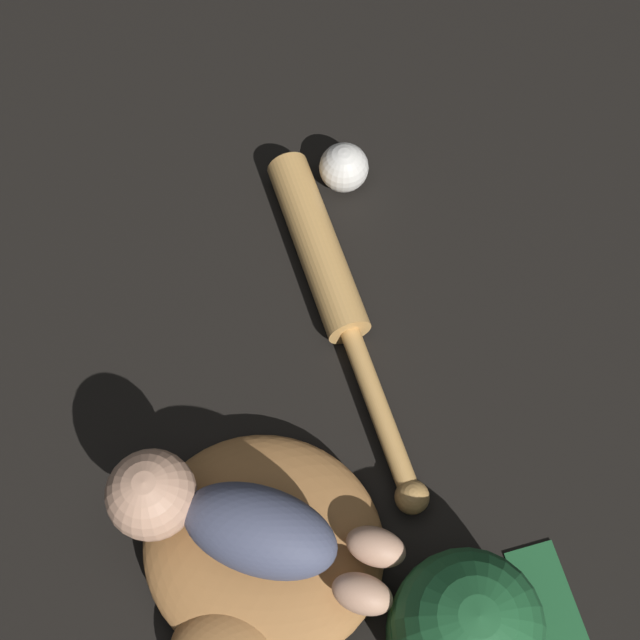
# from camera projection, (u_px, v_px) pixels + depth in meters

# --- Properties ---
(ground_plane) EXTENTS (6.00, 6.00, 0.00)m
(ground_plane) POSITION_uv_depth(u_px,v_px,m) (293.00, 523.00, 1.10)
(ground_plane) COLOR black
(baseball_glove) EXTENTS (0.29, 0.33, 0.07)m
(baseball_glove) POSITION_uv_depth(u_px,v_px,m) (258.00, 563.00, 1.05)
(baseball_glove) COLOR #A8703D
(baseball_glove) RESTS_ON ground
(baby_figure) EXTENTS (0.34, 0.10, 0.10)m
(baby_figure) POSITION_uv_depth(u_px,v_px,m) (229.00, 521.00, 0.99)
(baby_figure) COLOR #4C516B
(baby_figure) RESTS_ON baseball_glove
(baseball_bat) EXTENTS (0.35, 0.46, 0.06)m
(baseball_bat) POSITION_uv_depth(u_px,v_px,m) (330.00, 280.00, 1.22)
(baseball_bat) COLOR tan
(baseball_bat) RESTS_ON ground
(baseball) EXTENTS (0.07, 0.07, 0.07)m
(baseball) POSITION_uv_depth(u_px,v_px,m) (344.00, 167.00, 1.29)
(baseball) COLOR white
(baseball) RESTS_ON ground
(baseball_cap) EXTENTS (0.25, 0.22, 0.17)m
(baseball_cap) POSITION_uv_depth(u_px,v_px,m) (466.00, 628.00, 0.99)
(baseball_cap) COLOR #1E562D
(baseball_cap) RESTS_ON ground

